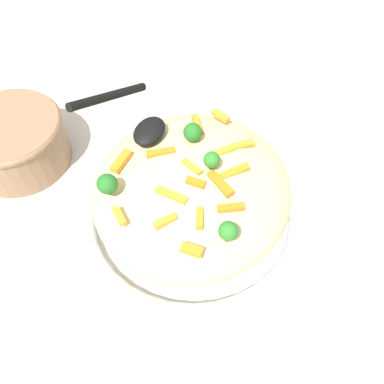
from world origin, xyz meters
name	(u,v)px	position (x,y,z in m)	size (l,w,h in m)	color
ground_plane	(192,222)	(0.00, 0.00, 0.00)	(2.40, 2.40, 0.00)	beige
serving_bowl	(192,213)	(0.00, 0.00, 0.02)	(0.32, 0.32, 0.05)	silver
pasta_mound	(192,189)	(0.00, 0.00, 0.09)	(0.28, 0.27, 0.09)	#DBC689
carrot_piece_0	(200,218)	(0.06, 0.04, 0.13)	(0.03, 0.01, 0.01)	orange
carrot_piece_1	(231,208)	(0.04, 0.06, 0.13)	(0.03, 0.01, 0.01)	orange
carrot_piece_2	(196,183)	(0.02, 0.01, 0.13)	(0.02, 0.01, 0.01)	orange
carrot_piece_3	(191,166)	(0.00, 0.00, 0.13)	(0.03, 0.01, 0.01)	orange
carrot_piece_4	(172,195)	(0.05, -0.01, 0.13)	(0.04, 0.01, 0.01)	orange
carrot_piece_5	(192,250)	(0.10, 0.04, 0.13)	(0.02, 0.01, 0.01)	orange
carrot_piece_6	(223,151)	(-0.04, 0.03, 0.13)	(0.03, 0.01, 0.01)	orange
carrot_piece_7	(220,184)	(0.01, 0.04, 0.13)	(0.04, 0.01, 0.01)	orange
carrot_piece_8	(242,145)	(-0.07, 0.05, 0.13)	(0.03, 0.01, 0.01)	orange
carrot_piece_9	(198,125)	(-0.08, -0.02, 0.13)	(0.04, 0.01, 0.01)	orange
carrot_piece_10	(162,220)	(0.08, 0.00, 0.13)	(0.03, 0.01, 0.01)	orange
carrot_piece_11	(121,161)	(0.02, -0.09, 0.13)	(0.04, 0.01, 0.01)	orange
carrot_piece_12	(161,152)	(-0.01, -0.05, 0.13)	(0.04, 0.01, 0.01)	orange
carrot_piece_13	(223,116)	(-0.11, 0.00, 0.13)	(0.03, 0.01, 0.01)	orange
carrot_piece_14	(235,172)	(-0.02, 0.05, 0.13)	(0.04, 0.01, 0.01)	orange
carrot_piece_15	(119,216)	(0.10, -0.05, 0.13)	(0.03, 0.01, 0.01)	orange
broccoli_floret_0	(107,184)	(0.07, -0.08, 0.14)	(0.03, 0.03, 0.03)	#205B1C
broccoli_floret_1	(228,231)	(0.07, 0.07, 0.14)	(0.02, 0.02, 0.03)	#296820
broccoli_floret_2	(212,160)	(-0.01, 0.02, 0.15)	(0.02, 0.02, 0.03)	#296820
broccoli_floret_3	(193,132)	(-0.05, -0.02, 0.14)	(0.03, 0.03, 0.03)	#205B1C
serving_spoon	(136,119)	(-0.04, -0.10, 0.14)	(0.14, 0.11, 0.07)	black
companion_bowl	(14,140)	(-0.01, -0.32, 0.05)	(0.17, 0.17, 0.09)	#8C6B4C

